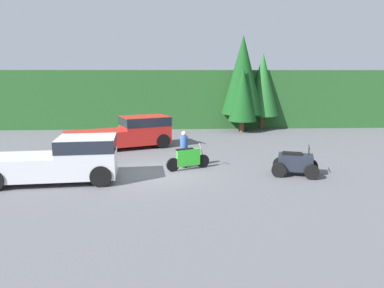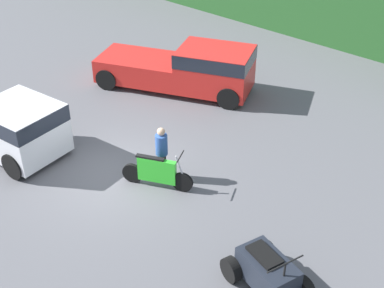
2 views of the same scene
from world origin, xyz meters
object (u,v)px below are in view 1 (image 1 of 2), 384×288
quad_atv (295,164)px  rider_person (184,148)px  dirt_bike (188,159)px  pickup_truck_red (128,132)px  pickup_truck_second (65,159)px

quad_atv → rider_person: (-4.78, 1.55, 0.43)m
dirt_bike → rider_person: (-0.19, 0.41, 0.44)m
quad_atv → rider_person: 5.05m
quad_atv → dirt_bike: bearing=-176.4°
pickup_truck_red → quad_atv: (7.96, -6.31, -0.46)m
pickup_truck_red → pickup_truck_second: size_ratio=1.20×
pickup_truck_red → pickup_truck_second: (-1.68, -6.89, -0.00)m
dirt_bike → quad_atv: bearing=-38.5°
dirt_bike → quad_atv: 4.73m
pickup_truck_second → dirt_bike: size_ratio=2.61×
pickup_truck_second → dirt_bike: pickup_truck_second is taller
pickup_truck_second → quad_atv: size_ratio=2.32×
pickup_truck_second → quad_atv: 9.66m
pickup_truck_red → rider_person: size_ratio=3.64×
dirt_bike → pickup_truck_second: bearing=174.2°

